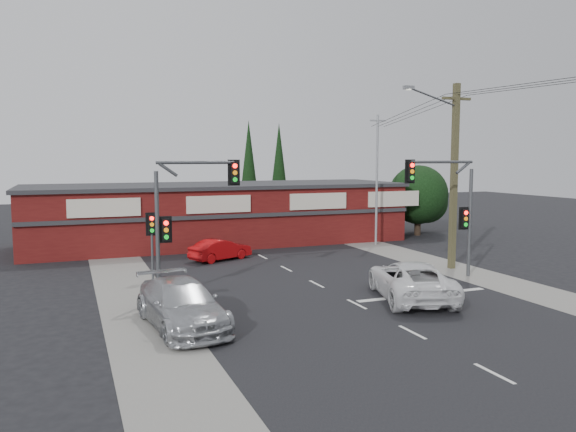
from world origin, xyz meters
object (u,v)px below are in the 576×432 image
object	(u,v)px
red_sedan	(220,250)
utility_pole	(452,170)
shop_building	(219,213)
white_suv	(411,280)
silver_suv	(182,304)

from	to	relation	value
red_sedan	utility_pole	distance (m)	13.98
shop_building	utility_pole	bearing A→B (deg)	-56.24
white_suv	shop_building	distance (m)	19.26
shop_building	silver_suv	bearing A→B (deg)	-108.19
silver_suv	red_sedan	distance (m)	13.28
utility_pole	shop_building	bearing A→B (deg)	123.76
white_suv	silver_suv	bearing A→B (deg)	19.98
red_sedan	utility_pole	size ratio (longest dim) A/B	0.38
red_sedan	shop_building	world-z (taller)	shop_building
red_sedan	utility_pole	xyz separation A→B (m)	(11.03, -7.13, 4.76)
utility_pole	white_suv	bearing A→B (deg)	-139.77
silver_suv	red_sedan	size ratio (longest dim) A/B	1.49
silver_suv	red_sedan	world-z (taller)	silver_suv
white_suv	utility_pole	distance (m)	8.83
white_suv	red_sedan	world-z (taller)	white_suv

